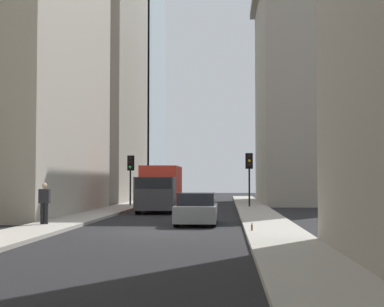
{
  "coord_description": "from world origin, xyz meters",
  "views": [
    {
      "loc": [
        -21.77,
        -2.74,
        1.97
      ],
      "look_at": [
        18.77,
        -0.3,
        3.83
      ],
      "focal_mm": 54.34,
      "sensor_mm": 36.0,
      "label": 1
    }
  ],
  "objects_px": {
    "delivery_truck": "(160,188)",
    "pedestrian": "(44,202)",
    "hatchback_grey": "(197,210)",
    "traffic_light_far_junction": "(249,167)",
    "discarded_bottle": "(252,227)",
    "traffic_light_midblock": "(130,169)"
  },
  "relations": [
    {
      "from": "delivery_truck",
      "to": "pedestrian",
      "type": "xyz_separation_m",
      "value": [
        -11.83,
        3.47,
        -0.39
      ]
    },
    {
      "from": "hatchback_grey",
      "to": "delivery_truck",
      "type": "bearing_deg",
      "value": 15.59
    },
    {
      "from": "hatchback_grey",
      "to": "traffic_light_far_junction",
      "type": "xyz_separation_m",
      "value": [
        14.87,
        -2.89,
        2.2
      ]
    },
    {
      "from": "delivery_truck",
      "to": "pedestrian",
      "type": "height_order",
      "value": "delivery_truck"
    },
    {
      "from": "traffic_light_far_junction",
      "to": "discarded_bottle",
      "type": "height_order",
      "value": "traffic_light_far_junction"
    },
    {
      "from": "delivery_truck",
      "to": "hatchback_grey",
      "type": "relative_size",
      "value": 1.5
    },
    {
      "from": "hatchback_grey",
      "to": "discarded_bottle",
      "type": "relative_size",
      "value": 15.93
    },
    {
      "from": "traffic_light_midblock",
      "to": "traffic_light_far_junction",
      "type": "height_order",
      "value": "traffic_light_far_junction"
    },
    {
      "from": "traffic_light_far_junction",
      "to": "pedestrian",
      "type": "bearing_deg",
      "value": 151.19
    },
    {
      "from": "traffic_light_midblock",
      "to": "discarded_bottle",
      "type": "height_order",
      "value": "traffic_light_midblock"
    },
    {
      "from": "traffic_light_midblock",
      "to": "discarded_bottle",
      "type": "distance_m",
      "value": 22.1
    },
    {
      "from": "delivery_truck",
      "to": "pedestrian",
      "type": "distance_m",
      "value": 12.33
    },
    {
      "from": "traffic_light_far_junction",
      "to": "discarded_bottle",
      "type": "xyz_separation_m",
      "value": [
        -19.22,
        0.65,
        -2.62
      ]
    },
    {
      "from": "traffic_light_midblock",
      "to": "pedestrian",
      "type": "bearing_deg",
      "value": 178.03
    },
    {
      "from": "traffic_light_far_junction",
      "to": "pedestrian",
      "type": "height_order",
      "value": "traffic_light_far_junction"
    },
    {
      "from": "pedestrian",
      "to": "traffic_light_midblock",
      "type": "bearing_deg",
      "value": -1.97
    },
    {
      "from": "pedestrian",
      "to": "traffic_light_far_junction",
      "type": "bearing_deg",
      "value": -28.81
    },
    {
      "from": "pedestrian",
      "to": "discarded_bottle",
      "type": "height_order",
      "value": "pedestrian"
    },
    {
      "from": "traffic_light_midblock",
      "to": "traffic_light_far_junction",
      "type": "bearing_deg",
      "value": -98.36
    },
    {
      "from": "delivery_truck",
      "to": "traffic_light_midblock",
      "type": "distance_m",
      "value": 6.85
    },
    {
      "from": "hatchback_grey",
      "to": "discarded_bottle",
      "type": "bearing_deg",
      "value": -152.77
    },
    {
      "from": "traffic_light_far_junction",
      "to": "discarded_bottle",
      "type": "distance_m",
      "value": 19.41
    }
  ]
}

